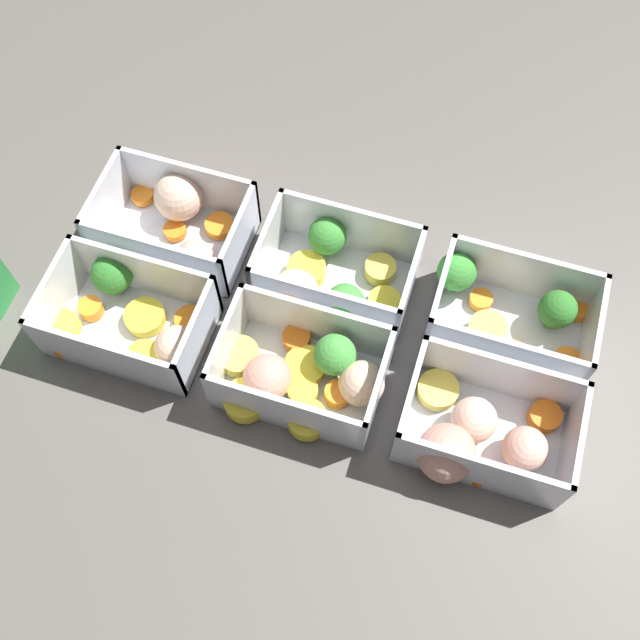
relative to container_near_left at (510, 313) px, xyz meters
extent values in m
plane|color=#56514C|center=(0.17, 0.06, -0.02)|extent=(4.00, 4.00, 0.00)
cube|color=silver|center=(0.00, 0.01, -0.02)|extent=(0.15, 0.10, 0.00)
cube|color=silver|center=(0.00, -0.04, 0.01)|extent=(0.15, 0.01, 0.07)
cube|color=silver|center=(0.00, 0.05, 0.01)|extent=(0.15, 0.01, 0.07)
cube|color=silver|center=(-0.07, 0.01, 0.01)|extent=(0.01, 0.10, 0.07)
cube|color=silver|center=(0.07, 0.01, 0.01)|extent=(0.01, 0.10, 0.07)
cylinder|color=#DBC647|center=(0.02, 0.02, -0.01)|extent=(0.05, 0.05, 0.02)
cylinder|color=orange|center=(-0.06, 0.03, -0.02)|extent=(0.04, 0.04, 0.01)
cylinder|color=orange|center=(0.03, -0.01, -0.02)|extent=(0.03, 0.03, 0.01)
cylinder|color=orange|center=(-0.01, 0.03, -0.02)|extent=(0.03, 0.03, 0.01)
cylinder|color=orange|center=(-0.04, 0.04, -0.01)|extent=(0.03, 0.03, 0.01)
cylinder|color=#49883F|center=(0.06, -0.02, -0.01)|extent=(0.01, 0.01, 0.01)
sphere|color=#388433|center=(0.06, -0.02, 0.01)|extent=(0.04, 0.04, 0.04)
cylinder|color=#407A37|center=(-0.04, -0.01, -0.01)|extent=(0.01, 0.01, 0.01)
sphere|color=#2D7228|center=(-0.04, -0.01, 0.01)|extent=(0.04, 0.04, 0.04)
cylinder|color=orange|center=(-0.06, -0.03, -0.02)|extent=(0.03, 0.03, 0.01)
cube|color=silver|center=(0.17, 0.01, -0.02)|extent=(0.15, 0.10, 0.00)
cube|color=silver|center=(0.17, -0.04, 0.01)|extent=(0.15, 0.01, 0.07)
cube|color=silver|center=(0.17, 0.05, 0.01)|extent=(0.15, 0.01, 0.07)
cube|color=silver|center=(0.10, 0.01, 0.01)|extent=(0.01, 0.10, 0.07)
cube|color=silver|center=(0.24, 0.01, 0.01)|extent=(0.01, 0.10, 0.07)
cylinder|color=yellow|center=(0.12, 0.02, -0.02)|extent=(0.04, 0.04, 0.01)
cylinder|color=#519448|center=(0.15, 0.04, -0.01)|extent=(0.01, 0.01, 0.01)
sphere|color=#42933D|center=(0.15, 0.04, 0.01)|extent=(0.04, 0.04, 0.04)
cylinder|color=yellow|center=(0.20, 0.01, -0.01)|extent=(0.05, 0.05, 0.02)
sphere|color=beige|center=(0.20, 0.04, 0.00)|extent=(0.05, 0.05, 0.05)
cylinder|color=#49883F|center=(0.19, -0.03, -0.01)|extent=(0.01, 0.01, 0.01)
sphere|color=#388433|center=(0.19, -0.03, 0.01)|extent=(0.04, 0.04, 0.04)
cylinder|color=#DBC647|center=(0.13, -0.02, -0.01)|extent=(0.04, 0.04, 0.01)
cube|color=silver|center=(0.34, 0.01, -0.02)|extent=(0.15, 0.10, 0.00)
cube|color=silver|center=(0.34, -0.04, 0.01)|extent=(0.15, 0.01, 0.07)
cube|color=silver|center=(0.34, 0.05, 0.01)|extent=(0.15, 0.01, 0.07)
cube|color=silver|center=(0.27, 0.01, 0.01)|extent=(0.01, 0.10, 0.07)
cube|color=silver|center=(0.41, 0.01, 0.01)|extent=(0.01, 0.10, 0.07)
sphere|color=#D19E8C|center=(0.31, 0.03, 0.00)|extent=(0.04, 0.04, 0.04)
cylinder|color=orange|center=(0.39, -0.03, -0.02)|extent=(0.03, 0.03, 0.01)
cylinder|color=orange|center=(0.34, 0.00, -0.02)|extent=(0.03, 0.03, 0.01)
sphere|color=beige|center=(0.35, -0.03, 0.00)|extent=(0.05, 0.05, 0.05)
cylinder|color=orange|center=(0.30, -0.02, -0.02)|extent=(0.04, 0.04, 0.01)
cylinder|color=yellow|center=(0.34, 0.04, -0.01)|extent=(0.04, 0.04, 0.02)
cube|color=silver|center=(0.00, 0.12, -0.02)|extent=(0.15, 0.10, 0.00)
cube|color=silver|center=(0.00, 0.07, 0.01)|extent=(0.15, 0.01, 0.07)
cube|color=silver|center=(0.00, 0.16, 0.01)|extent=(0.15, 0.01, 0.07)
cube|color=silver|center=(-0.07, 0.12, 0.01)|extent=(0.01, 0.10, 0.07)
cube|color=silver|center=(0.07, 0.12, 0.01)|extent=(0.01, 0.10, 0.07)
sphere|color=beige|center=(0.01, 0.11, 0.00)|extent=(0.05, 0.05, 0.04)
cylinder|color=orange|center=(-0.05, 0.09, -0.01)|extent=(0.04, 0.04, 0.01)
cylinder|color=orange|center=(-0.01, 0.15, -0.02)|extent=(0.03, 0.03, 0.01)
sphere|color=tan|center=(0.03, 0.15, 0.01)|extent=(0.06, 0.06, 0.05)
sphere|color=#D19E8C|center=(-0.04, 0.13, 0.00)|extent=(0.05, 0.05, 0.04)
cylinder|color=#DBC647|center=(0.05, 0.09, -0.01)|extent=(0.04, 0.04, 0.01)
cube|color=silver|center=(0.17, 0.12, -0.02)|extent=(0.15, 0.10, 0.00)
cube|color=silver|center=(0.17, 0.07, 0.01)|extent=(0.15, 0.01, 0.07)
cube|color=silver|center=(0.17, 0.16, 0.01)|extent=(0.15, 0.01, 0.07)
cube|color=silver|center=(0.10, 0.12, 0.01)|extent=(0.01, 0.10, 0.07)
cube|color=silver|center=(0.24, 0.12, 0.01)|extent=(0.01, 0.10, 0.07)
cylinder|color=#DBC647|center=(0.23, 0.12, -0.01)|extent=(0.05, 0.05, 0.02)
cylinder|color=yellow|center=(0.16, 0.13, -0.01)|extent=(0.03, 0.03, 0.01)
cylinder|color=orange|center=(0.13, 0.12, -0.01)|extent=(0.03, 0.03, 0.02)
sphere|color=tan|center=(0.20, 0.13, 0.00)|extent=(0.06, 0.06, 0.04)
sphere|color=beige|center=(0.11, 0.11, 0.00)|extent=(0.04, 0.04, 0.04)
cylinder|color=yellow|center=(0.15, 0.16, -0.01)|extent=(0.05, 0.05, 0.02)
cylinder|color=#519448|center=(0.14, 0.10, -0.01)|extent=(0.01, 0.01, 0.02)
sphere|color=#42933D|center=(0.14, 0.10, 0.01)|extent=(0.04, 0.04, 0.04)
cylinder|color=yellow|center=(0.17, 0.11, -0.01)|extent=(0.05, 0.05, 0.01)
cylinder|color=orange|center=(0.19, 0.08, -0.01)|extent=(0.03, 0.03, 0.01)
cylinder|color=yellow|center=(0.21, 0.16, -0.01)|extent=(0.05, 0.05, 0.02)
cube|color=silver|center=(0.34, 0.12, -0.02)|extent=(0.15, 0.10, 0.00)
cube|color=silver|center=(0.34, 0.07, 0.01)|extent=(0.15, 0.01, 0.07)
cube|color=silver|center=(0.34, 0.16, 0.01)|extent=(0.15, 0.01, 0.07)
cube|color=silver|center=(0.27, 0.12, 0.01)|extent=(0.01, 0.10, 0.07)
cube|color=silver|center=(0.41, 0.12, 0.01)|extent=(0.01, 0.10, 0.07)
cylinder|color=orange|center=(0.29, 0.09, -0.02)|extent=(0.04, 0.04, 0.01)
cylinder|color=yellow|center=(0.31, 0.14, -0.01)|extent=(0.05, 0.05, 0.02)
cylinder|color=orange|center=(0.39, 0.11, -0.01)|extent=(0.03, 0.03, 0.01)
cylinder|color=yellow|center=(0.33, 0.10, -0.01)|extent=(0.04, 0.04, 0.01)
cylinder|color=#407A37|center=(0.37, 0.08, -0.01)|extent=(0.01, 0.01, 0.01)
sphere|color=#2D7228|center=(0.37, 0.08, 0.01)|extent=(0.04, 0.04, 0.04)
cylinder|color=orange|center=(0.39, 0.16, -0.01)|extent=(0.02, 0.02, 0.01)
cylinder|color=yellow|center=(0.40, 0.13, -0.01)|extent=(0.04, 0.04, 0.01)
sphere|color=beige|center=(0.29, 0.13, 0.00)|extent=(0.06, 0.06, 0.04)
camera|label=1|loc=(0.07, 0.36, 0.63)|focal=42.00mm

